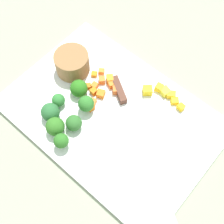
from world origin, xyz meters
name	(u,v)px	position (x,y,z in m)	size (l,w,h in m)	color
ground_plane	(112,117)	(0.00, 0.00, 0.00)	(4.00, 4.00, 0.00)	gray
cutting_board	(112,115)	(0.00, 0.00, 0.01)	(0.44, 0.31, 0.01)	white
prep_bowl	(72,63)	(-0.14, 0.03, 0.04)	(0.08, 0.08, 0.05)	olive
chef_knife	(133,126)	(0.05, 0.01, 0.02)	(0.31, 0.19, 0.02)	silver
carrot_dice_0	(102,71)	(-0.09, 0.06, 0.02)	(0.01, 0.01, 0.01)	orange
carrot_dice_1	(94,91)	(-0.07, 0.01, 0.02)	(0.01, 0.01, 0.01)	orange
carrot_dice_2	(102,80)	(-0.07, 0.05, 0.02)	(0.02, 0.01, 0.01)	orange
carrot_dice_3	(90,106)	(-0.05, -0.02, 0.02)	(0.02, 0.01, 0.02)	orange
carrot_dice_4	(101,94)	(-0.05, 0.02, 0.02)	(0.02, 0.02, 0.01)	orange
carrot_dice_5	(94,74)	(-0.10, 0.05, 0.02)	(0.01, 0.01, 0.01)	orange
carrot_dice_6	(112,84)	(-0.05, 0.05, 0.02)	(0.01, 0.01, 0.01)	orange
carrot_dice_7	(117,90)	(-0.03, 0.05, 0.02)	(0.02, 0.02, 0.02)	orange
carrot_dice_8	(110,79)	(-0.06, 0.06, 0.02)	(0.02, 0.02, 0.02)	orange
carrot_dice_9	(81,89)	(-0.09, 0.00, 0.02)	(0.02, 0.02, 0.01)	orange
carrot_dice_10	(95,86)	(-0.07, 0.03, 0.02)	(0.01, 0.01, 0.01)	orange
carrot_dice_11	(93,102)	(-0.05, -0.01, 0.02)	(0.01, 0.02, 0.01)	orange
carrot_dice_12	(88,86)	(-0.08, 0.02, 0.02)	(0.01, 0.01, 0.01)	orange
pepper_dice_0	(159,88)	(0.04, 0.12, 0.02)	(0.02, 0.02, 0.02)	yellow
pepper_dice_1	(165,92)	(0.05, 0.12, 0.02)	(0.02, 0.02, 0.01)	yellow
pepper_dice_2	(147,90)	(0.02, 0.09, 0.02)	(0.02, 0.02, 0.02)	yellow
pepper_dice_3	(171,95)	(0.07, 0.12, 0.02)	(0.02, 0.02, 0.01)	yellow
pepper_dice_4	(181,107)	(0.10, 0.11, 0.02)	(0.01, 0.01, 0.01)	yellow
pepper_dice_5	(175,101)	(0.08, 0.11, 0.02)	(0.01, 0.02, 0.01)	yellow
broccoli_floret_0	(55,127)	(-0.06, -0.10, 0.03)	(0.04, 0.04, 0.04)	#8FAF6D
broccoli_floret_1	(74,123)	(-0.04, -0.07, 0.03)	(0.03, 0.03, 0.04)	#86B362
broccoli_floret_2	(79,88)	(-0.09, -0.01, 0.03)	(0.04, 0.04, 0.04)	#89B760
broccoli_floret_3	(58,100)	(-0.10, -0.06, 0.03)	(0.03, 0.03, 0.03)	#80B157
broccoli_floret_4	(61,141)	(-0.03, -0.12, 0.04)	(0.03, 0.03, 0.04)	#8AB35C
broccoli_floret_5	(86,104)	(-0.05, -0.03, 0.04)	(0.03, 0.03, 0.04)	#83AC5E
broccoli_floret_6	(50,112)	(-0.09, -0.09, 0.03)	(0.04, 0.04, 0.04)	#85BB56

